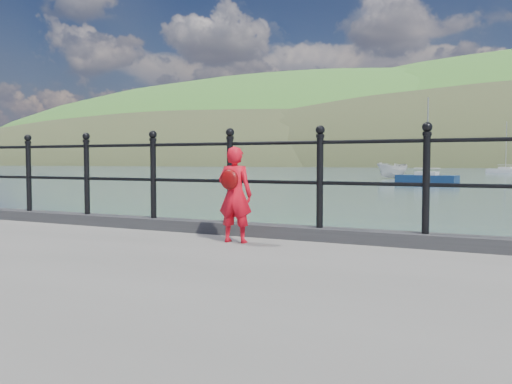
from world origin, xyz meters
The scene contains 7 objects.
ground centered at (0.00, 0.00, 0.00)m, with size 600.00×600.00×0.00m, color #2D4251.
kerb centered at (0.00, -0.15, 1.07)m, with size 60.00×0.30×0.15m, color #28282B.
railing centered at (0.00, -0.15, 1.82)m, with size 18.11×0.11×1.20m.
child centered at (-0.21, -0.74, 1.56)m, with size 0.43×0.34×1.10m.
launch_white centered at (-10.16, 53.19, 0.88)m, with size 1.72×4.56×1.76m, color beige.
sailboat_port centered at (-4.92, 42.83, 0.34)m, with size 5.39×2.55×7.63m.
sailboat_deep centered at (0.01, 88.24, 0.34)m, with size 5.85×3.21×8.37m.
Camera 1 is at (2.74, -6.13, 1.93)m, focal length 38.00 mm.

